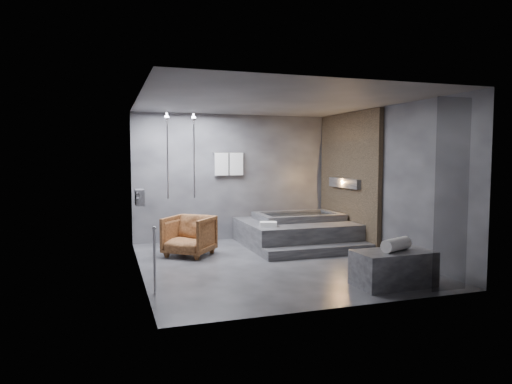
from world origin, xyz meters
name	(u,v)px	position (x,y,z in m)	size (l,w,h in m)	color
room	(289,164)	(0.40, 0.24, 1.73)	(5.00, 5.04, 2.82)	#2C2C2E
tub_deck	(295,233)	(1.05, 1.45, 0.25)	(2.20, 2.00, 0.50)	#313133
tub_step	(320,251)	(1.05, 0.27, 0.09)	(2.20, 0.36, 0.18)	#313133
concrete_bench	(393,268)	(1.17, -1.87, 0.25)	(1.12, 0.62, 0.51)	#323234
driftwood_chair	(189,236)	(-1.29, 1.06, 0.38)	(0.81, 0.83, 0.75)	#462511
rolled_towel	(396,244)	(1.21, -1.87, 0.60)	(0.19, 0.19, 0.52)	white
deck_towel	(268,224)	(0.25, 0.94, 0.54)	(0.33, 0.24, 0.09)	white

